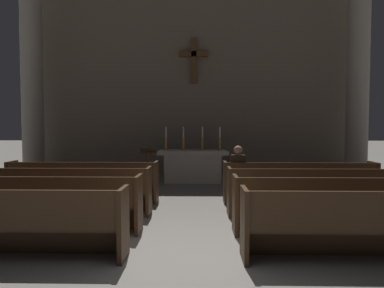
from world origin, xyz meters
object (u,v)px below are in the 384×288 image
pew_left_row_4 (83,182)px  column_right_third (358,86)px  pew_right_row_3 (316,192)px  lectern (149,169)px  candlestick_outer_right (220,143)px  pew_right_row_4 (299,182)px  lone_worshipper (237,173)px  pew_left_row_3 (64,191)px  candlestick_outer_left (166,143)px  pew_right_row_2 (340,205)px  column_left_third (32,87)px  pew_left_row_2 (37,204)px  pew_right_row_1 (376,225)px  candlestick_inner_left (183,143)px  candlestick_inner_right (202,143)px  altar (193,165)px

pew_left_row_4 → column_right_third: (7.80, 3.43, 2.57)m
pew_right_row_3 → lectern: bearing=142.0°
candlestick_outer_right → column_right_third: bearing=6.0°
pew_right_row_4 → lone_worshipper: 1.42m
pew_left_row_3 → candlestick_outer_left: bearing=68.3°
pew_right_row_2 → column_left_third: column_left_third is taller
pew_left_row_4 → lectern: (1.26, 1.76, 0.07)m
pew_right_row_4 → pew_right_row_2: bearing=-90.0°
pew_left_row_2 → pew_right_row_2: 4.96m
lectern → column_left_third: bearing=157.9°
pew_left_row_3 → column_right_third: column_right_third is taller
column_right_third → pew_right_row_1: bearing=-112.5°
column_left_third → candlestick_inner_left: 5.35m
column_left_third → lectern: bearing=-22.1°
candlestick_outer_left → candlestick_inner_right: 1.15m
pew_left_row_4 → pew_right_row_3: (4.96, -1.13, 0.00)m
pew_left_row_4 → candlestick_inner_right: bearing=46.8°
pew_left_row_3 → lone_worshipper: bearing=18.2°
pew_right_row_2 → candlestick_outer_left: size_ratio=4.65×
pew_right_row_3 → column_right_third: (2.84, 4.56, 2.57)m
pew_right_row_3 → pew_right_row_4: bearing=90.0°
candlestick_outer_left → pew_right_row_3: bearing=-50.9°
pew_right_row_1 → column_left_third: (-7.80, 6.83, 2.57)m
pew_left_row_3 → candlestick_inner_right: 5.01m
candlestick_outer_left → column_right_third: bearing=4.3°
pew_right_row_2 → pew_left_row_4: bearing=155.4°
pew_left_row_3 → lone_worshipper: 3.76m
pew_left_row_2 → column_right_third: column_right_third is taller
column_right_third → candlestick_outer_right: 4.84m
column_right_third → lectern: 7.20m
pew_right_row_2 → candlestick_inner_right: candlestick_inner_right is taller
pew_left_row_2 → candlestick_outer_right: size_ratio=4.65×
pew_left_row_4 → pew_right_row_2: 5.46m
pew_left_row_4 → lectern: 2.17m
pew_left_row_2 → pew_right_row_2: same height
pew_left_row_4 → candlestick_inner_left: size_ratio=4.65×
pew_left_row_3 → column_right_third: 9.39m
pew_right_row_2 → candlestick_inner_right: 5.72m
altar → column_right_third: bearing=5.0°
pew_left_row_2 → pew_left_row_4: (0.00, 2.27, 0.00)m
pew_right_row_3 → column_right_third: 5.96m
altar → lone_worshipper: lone_worshipper is taller
pew_right_row_1 → candlestick_inner_left: bearing=113.6°
pew_right_row_4 → candlestick_inner_left: bearing=133.2°
pew_right_row_4 → column_right_third: column_right_third is taller
pew_left_row_3 → pew_right_row_2: 5.09m
pew_right_row_2 → candlestick_inner_left: bearing=118.0°
altar → pew_right_row_2: bearing=-64.6°
altar → candlestick_outer_left: 1.11m
pew_left_row_3 → column_left_third: column_left_third is taller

